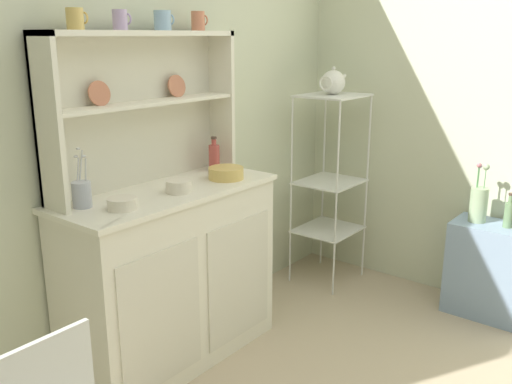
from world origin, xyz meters
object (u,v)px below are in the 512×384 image
(hutch_shelf_unit, at_px, (140,97))
(cup_gold_0, at_px, (75,19))
(side_shelf_blue, at_px, (493,271))
(porcelain_teapot, at_px, (333,82))
(bakers_rack, at_px, (330,169))
(jam_bottle, at_px, (214,157))
(flower_vase, at_px, (479,203))
(utensil_jar, at_px, (82,193))
(hutch_cabinet, at_px, (172,275))
(bowl_mixing_large, at_px, (122,203))
(oil_bottle, at_px, (509,214))

(hutch_shelf_unit, xyz_separation_m, cup_gold_0, (-0.34, -0.04, 0.34))
(side_shelf_blue, bearing_deg, porcelain_teapot, 98.71)
(bakers_rack, relative_size, cup_gold_0, 14.46)
(porcelain_teapot, bearing_deg, jam_bottle, 169.12)
(flower_vase, bearing_deg, hutch_shelf_unit, 142.00)
(bakers_rack, height_order, porcelain_teapot, porcelain_teapot)
(cup_gold_0, relative_size, utensil_jar, 0.34)
(hutch_shelf_unit, xyz_separation_m, jam_bottle, (0.41, -0.08, -0.34))
(hutch_shelf_unit, height_order, cup_gold_0, cup_gold_0)
(hutch_shelf_unit, xyz_separation_m, utensil_jar, (-0.41, -0.09, -0.36))
(utensil_jar, bearing_deg, hutch_shelf_unit, 11.78)
(bakers_rack, bearing_deg, hutch_cabinet, 176.23)
(hutch_cabinet, xyz_separation_m, flower_vase, (1.47, -0.98, 0.21))
(bowl_mixing_large, distance_m, oil_bottle, 2.11)
(hutch_cabinet, distance_m, side_shelf_blue, 1.85)
(side_shelf_blue, relative_size, bowl_mixing_large, 4.46)
(jam_bottle, distance_m, flower_vase, 1.53)
(bakers_rack, height_order, oil_bottle, bakers_rack)
(hutch_cabinet, height_order, side_shelf_blue, hutch_cabinet)
(hutch_cabinet, height_order, bakers_rack, bakers_rack)
(side_shelf_blue, xyz_separation_m, flower_vase, (0.00, 0.12, 0.39))
(hutch_cabinet, relative_size, oil_bottle, 5.63)
(bakers_rack, bearing_deg, bowl_mixing_large, 179.53)
(hutch_cabinet, height_order, porcelain_teapot, porcelain_teapot)
(hutch_cabinet, distance_m, flower_vase, 1.78)
(hutch_cabinet, relative_size, bowl_mixing_large, 9.03)
(cup_gold_0, height_order, porcelain_teapot, cup_gold_0)
(side_shelf_blue, relative_size, porcelain_teapot, 2.31)
(bakers_rack, distance_m, porcelain_teapot, 0.55)
(bowl_mixing_large, xyz_separation_m, porcelain_teapot, (1.64, -0.01, 0.39))
(side_shelf_blue, xyz_separation_m, porcelain_teapot, (-0.16, 1.02, 1.03))
(bowl_mixing_large, height_order, porcelain_teapot, porcelain_teapot)
(hutch_cabinet, relative_size, hutch_shelf_unit, 1.07)
(jam_bottle, relative_size, utensil_jar, 0.74)
(side_shelf_blue, xyz_separation_m, utensil_jar, (-1.88, 1.18, 0.67))
(oil_bottle, bearing_deg, side_shelf_blue, 90.00)
(side_shelf_blue, relative_size, flower_vase, 1.60)
(bakers_rack, relative_size, oil_bottle, 6.21)
(porcelain_teapot, xyz_separation_m, oil_bottle, (0.16, -1.06, -0.68))
(bowl_mixing_large, distance_m, utensil_jar, 0.18)
(oil_bottle, bearing_deg, hutch_cabinet, 141.92)
(oil_bottle, bearing_deg, flower_vase, 89.95)
(hutch_cabinet, bearing_deg, jam_bottle, 11.78)
(bakers_rack, xyz_separation_m, side_shelf_blue, (0.15, -1.02, -0.48))
(hutch_shelf_unit, bearing_deg, flower_vase, -38.00)
(hutch_cabinet, xyz_separation_m, jam_bottle, (0.41, 0.09, 0.51))
(bowl_mixing_large, height_order, flower_vase, bowl_mixing_large)
(bakers_rack, bearing_deg, oil_bottle, -81.76)
(side_shelf_blue, bearing_deg, jam_bottle, 131.59)
(bowl_mixing_large, xyz_separation_m, flower_vase, (1.80, -0.91, -0.25))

